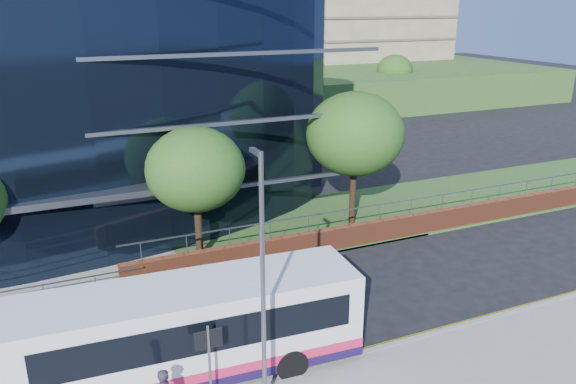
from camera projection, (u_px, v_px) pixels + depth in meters
name	position (u px, v px, depth m)	size (l,w,h in m)	color
grass_verge	(454.00, 199.00, 35.45)	(36.00, 8.00, 0.12)	#2D511E
retaining_wall	(441.00, 220.00, 30.54)	(34.00, 0.40, 2.11)	brown
apartment_block	(283.00, 9.00, 75.09)	(60.00, 42.00, 30.00)	#2D511E
street_sign	(209.00, 350.00, 16.46)	(0.85, 0.09, 2.80)	slate
tree_far_c	(195.00, 170.00, 25.84)	(4.62, 4.62, 6.51)	black
tree_far_d	(355.00, 134.00, 29.91)	(5.28, 5.28, 7.44)	black
tree_dist_e	(278.00, 76.00, 59.21)	(4.62, 4.62, 6.51)	black
tree_dist_f	(395.00, 70.00, 67.11)	(4.29, 4.29, 6.05)	black
streetlight_east	(263.00, 279.00, 15.78)	(0.15, 0.77, 8.00)	slate
city_bus	(178.00, 332.00, 18.04)	(12.38, 3.49, 3.31)	silver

